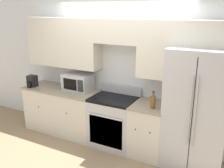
# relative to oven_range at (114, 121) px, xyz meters

# --- Properties ---
(ground_plane) EXTENTS (12.00, 12.00, 0.00)m
(ground_plane) POSITION_rel_oven_range_xyz_m (-0.04, -0.31, -0.45)
(ground_plane) COLOR #937A5B
(wall_back) EXTENTS (8.00, 0.39, 2.60)m
(wall_back) POSITION_rel_oven_range_xyz_m (-0.04, 0.26, 1.07)
(wall_back) COLOR silver
(wall_back) RESTS_ON ground_plane
(lower_cabinets_left) EXTENTS (1.53, 0.64, 0.89)m
(lower_cabinets_left) POSITION_rel_oven_range_xyz_m (-1.15, -0.00, -0.00)
(lower_cabinets_left) COLOR beige
(lower_cabinets_left) RESTS_ON ground_plane
(lower_cabinets_right) EXTENTS (0.56, 0.64, 0.89)m
(lower_cabinets_right) POSITION_rel_oven_range_xyz_m (0.66, -0.00, -0.00)
(lower_cabinets_right) COLOR beige
(lower_cabinets_right) RESTS_ON ground_plane
(oven_range) EXTENTS (0.79, 0.65, 1.05)m
(oven_range) POSITION_rel_oven_range_xyz_m (0.00, 0.00, 0.00)
(oven_range) COLOR #B7B7BC
(oven_range) RESTS_ON ground_plane
(refrigerator) EXTENTS (0.89, 0.75, 1.85)m
(refrigerator) POSITION_rel_oven_range_xyz_m (1.38, 0.05, 0.48)
(refrigerator) COLOR #B7B7BC
(refrigerator) RESTS_ON ground_plane
(microwave) EXTENTS (0.53, 0.38, 0.31)m
(microwave) POSITION_rel_oven_range_xyz_m (-0.81, 0.09, 0.60)
(microwave) COLOR #B7B7BC
(microwave) RESTS_ON lower_cabinets_left
(bottle) EXTENTS (0.07, 0.07, 0.28)m
(bottle) POSITION_rel_oven_range_xyz_m (0.75, -0.13, 0.55)
(bottle) COLOR brown
(bottle) RESTS_ON lower_cabinets_right
(electric_kettle) EXTENTS (0.17, 0.21, 0.22)m
(electric_kettle) POSITION_rel_oven_range_xyz_m (-1.76, -0.16, 0.54)
(electric_kettle) COLOR black
(electric_kettle) RESTS_ON lower_cabinets_left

